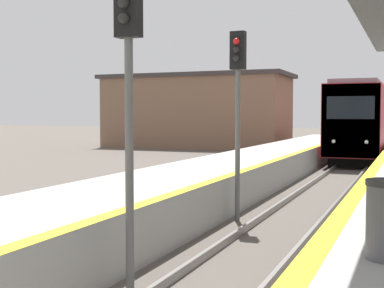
% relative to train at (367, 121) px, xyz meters
% --- Properties ---
extents(train, '(2.64, 20.43, 4.26)m').
position_rel_train_xyz_m(train, '(0.00, 0.00, 0.00)').
color(train, black).
rests_on(train, ground).
extents(signal_near, '(0.36, 0.31, 4.55)m').
position_rel_train_xyz_m(signal_near, '(-1.06, -28.85, 1.01)').
color(signal_near, '#595959').
rests_on(signal_near, ground).
extents(signal_mid, '(0.36, 0.31, 4.55)m').
position_rel_train_xyz_m(signal_mid, '(-1.24, -23.21, 1.01)').
color(signal_mid, '#595959').
rests_on(signal_mid, ground).
extents(station_building, '(14.66, 6.43, 5.69)m').
position_rel_train_xyz_m(station_building, '(-13.12, 3.69, 0.69)').
color(station_building, brown).
rests_on(station_building, ground).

